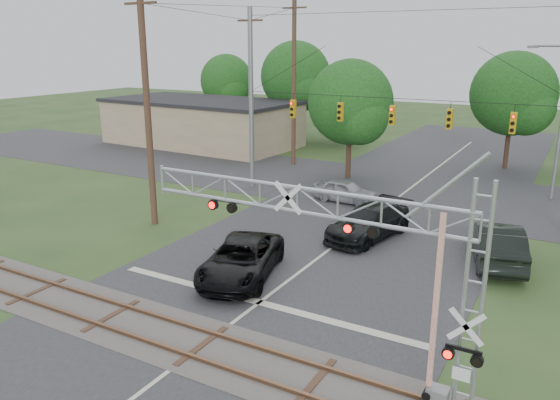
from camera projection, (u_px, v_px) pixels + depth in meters
The scene contains 14 objects.
ground at pixel (160, 379), 15.72m from camera, with size 160.00×160.00×0.00m, color #29431F.
road_main at pixel (313, 262), 24.08m from camera, with size 14.00×90.00×0.02m, color #28282B.
road_cross at pixel (407, 191), 35.79m from camera, with size 90.00×12.00×0.02m, color #28282B.
railroad_track at pixel (202, 346), 17.39m from camera, with size 90.00×3.20×0.17m.
crossing_gantry at pixel (357, 265), 13.49m from camera, with size 9.49×0.84×6.55m.
traffic_signal_span at pixel (409, 111), 30.43m from camera, with size 19.34×0.36×11.50m.
pickup_black at pixel (241, 259), 22.40m from camera, with size 2.57×5.58×1.55m, color black.
car_dark at pixel (369, 222), 26.99m from camera, with size 2.24×5.50×1.60m, color black.
sedan_silver at pixel (345, 191), 33.17m from camera, with size 1.60×3.97×1.35m, color #95989C.
suv_dark at pixel (497, 243), 23.90m from camera, with size 1.89×5.43×1.79m, color black.
commercial_building at pixel (201, 122), 51.80m from camera, with size 18.70×10.26×4.26m.
streetlight at pixel (559, 114), 32.57m from camera, with size 2.50×0.26×9.38m.
utility_poles at pixel (455, 96), 31.30m from camera, with size 25.26×28.20×13.78m.
treeline at pixel (406, 94), 44.92m from camera, with size 54.65×21.36×9.64m.
Camera 1 is at (9.78, -10.19, 9.31)m, focal length 35.00 mm.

